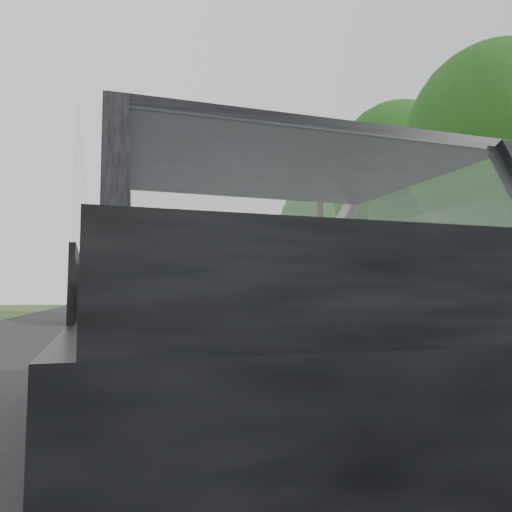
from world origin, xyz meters
TOP-DOWN VIEW (x-y plane):
  - ground at (0.00, 0.00)m, footprint 140.00×140.00m
  - subject_car at (0.00, 0.00)m, footprint 1.80×4.00m
  - dashboard at (0.00, 0.62)m, footprint 1.58×0.45m
  - driver_seat at (-0.40, -0.29)m, footprint 0.50×0.72m
  - passenger_seat at (0.40, -0.29)m, footprint 0.50×0.72m
  - steering_wheel at (-0.40, 0.33)m, footprint 0.36×0.36m
  - cat at (0.27, 0.65)m, footprint 0.63×0.25m
  - guardrail at (4.30, 10.00)m, footprint 0.05×90.00m
  - other_car at (-0.36, 15.01)m, footprint 2.65×4.81m
  - highway_sign at (6.38, 25.01)m, footprint 0.22×1.01m
  - utility_pole at (7.06, 14.01)m, footprint 0.23×0.23m
  - tree_0 at (9.98, 8.38)m, footprint 5.30×5.30m
  - tree_1 at (11.12, 14.90)m, footprint 7.09×7.09m
  - tree_2 at (9.06, 29.31)m, footprint 5.23×5.23m
  - tree_3 at (14.30, 29.19)m, footprint 6.44×6.44m

SIDE VIEW (x-z plane):
  - ground at x=0.00m, z-range 0.00..0.00m
  - guardrail at x=4.30m, z-range 0.42..0.74m
  - subject_car at x=0.00m, z-range 0.00..1.45m
  - other_car at x=-0.36m, z-range 0.00..1.50m
  - dashboard at x=0.00m, z-range 0.70..1.00m
  - driver_seat at x=-0.40m, z-range 0.67..1.09m
  - passenger_seat at x=0.40m, z-range 0.67..1.09m
  - steering_wheel at x=-0.40m, z-range 0.90..0.94m
  - cat at x=0.27m, z-range 0.95..1.23m
  - highway_sign at x=6.38m, z-range 0.00..2.50m
  - tree_2 at x=9.06m, z-range 0.00..6.08m
  - utility_pole at x=7.06m, z-range 0.00..7.05m
  - tree_0 at x=9.98m, z-range 0.00..7.85m
  - tree_1 at x=11.12m, z-range 0.00..8.75m
  - tree_3 at x=14.30m, z-range 0.00..8.99m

